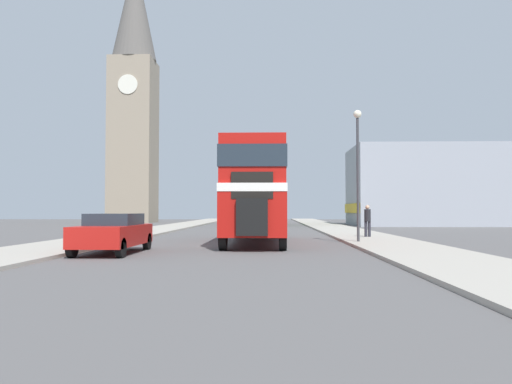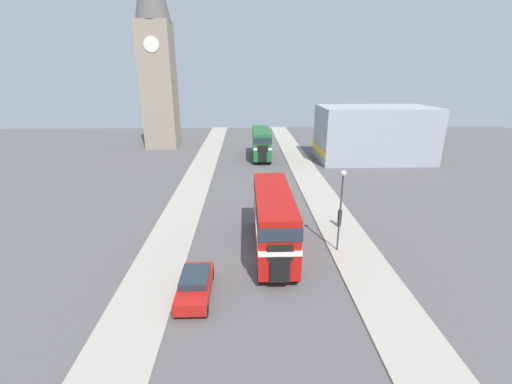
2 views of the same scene
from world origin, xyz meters
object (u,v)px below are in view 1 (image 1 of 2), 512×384
at_px(bus_distant, 268,200).
at_px(pedestrian_walking, 368,219).
at_px(double_decker_bus, 256,187).
at_px(car_parked_near, 114,232).
at_px(church_tower, 134,85).
at_px(street_lamp, 358,155).

xyz_separation_m(bus_distant, pedestrian_walking, (5.29, -24.66, -1.47)).
relative_size(bus_distant, pedestrian_walking, 5.66).
height_order(double_decker_bus, pedestrian_walking, double_decker_bus).
bearing_deg(bus_distant, car_parked_near, -98.94).
distance_m(bus_distant, pedestrian_walking, 25.26).
bearing_deg(double_decker_bus, church_tower, 113.32).
relative_size(double_decker_bus, car_parked_near, 2.38).
bearing_deg(pedestrian_walking, street_lamp, -106.66).
relative_size(bus_distant, church_tower, 0.28).
height_order(street_lamp, church_tower, church_tower).
distance_m(car_parked_near, church_tower, 46.68).
xyz_separation_m(bus_distant, car_parked_near, (-5.27, -33.48, -1.79)).
bearing_deg(church_tower, pedestrian_walking, -57.17).
distance_m(pedestrian_walking, street_lamp, 5.00).
bearing_deg(double_decker_bus, car_parked_near, -131.77).
xyz_separation_m(double_decker_bus, car_parked_near, (-4.84, -5.42, -1.83)).
xyz_separation_m(double_decker_bus, church_tower, (-15.95, 37.00, 14.17)).
height_order(car_parked_near, street_lamp, street_lamp).
bearing_deg(church_tower, double_decker_bus, -66.68).
xyz_separation_m(double_decker_bus, pedestrian_walking, (5.72, 3.41, -1.51)).
bearing_deg(car_parked_near, double_decker_bus, 48.23).
height_order(double_decker_bus, bus_distant, double_decker_bus).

